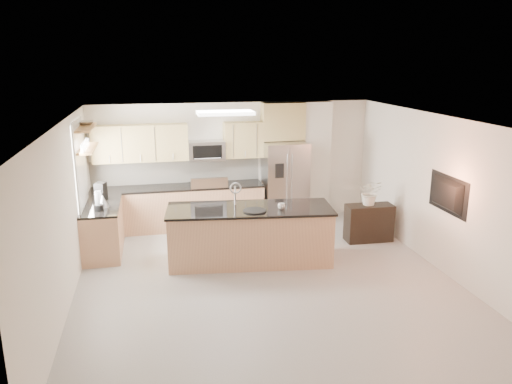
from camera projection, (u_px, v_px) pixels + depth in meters
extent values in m
plane|color=#ABA6A2|center=(267.00, 281.00, 8.10)|extent=(6.50, 6.50, 0.00)
cube|color=white|center=(268.00, 121.00, 7.42)|extent=(6.00, 6.50, 0.02)
cube|color=silver|center=(233.00, 163.00, 10.83)|extent=(6.00, 0.02, 2.60)
cube|color=silver|center=(345.00, 301.00, 4.69)|extent=(6.00, 0.02, 2.60)
cube|color=silver|center=(64.00, 217.00, 7.16)|extent=(0.02, 6.50, 2.60)
cube|color=silver|center=(441.00, 194.00, 8.35)|extent=(0.02, 6.50, 2.60)
cube|color=tan|center=(179.00, 208.00, 10.50)|extent=(3.55, 0.65, 0.88)
cube|color=black|center=(178.00, 187.00, 10.38)|extent=(3.55, 0.66, 0.04)
cube|color=beige|center=(177.00, 171.00, 10.61)|extent=(3.55, 0.02, 0.52)
cube|color=tan|center=(103.00, 230.00, 9.20)|extent=(0.65, 1.50, 0.88)
cube|color=black|center=(101.00, 206.00, 9.08)|extent=(0.66, 1.50, 0.04)
cube|color=black|center=(208.00, 206.00, 10.62)|extent=(0.76, 0.64, 0.90)
cube|color=black|center=(208.00, 185.00, 10.50)|extent=(0.76, 0.62, 0.03)
cube|color=#A8A9AB|center=(209.00, 183.00, 10.19)|extent=(0.76, 0.04, 0.22)
cube|color=tan|center=(140.00, 143.00, 10.15)|extent=(1.92, 0.33, 0.75)
cube|color=tan|center=(243.00, 140.00, 10.57)|extent=(0.82, 0.33, 0.75)
cube|color=#A8A9AB|center=(206.00, 150.00, 10.43)|extent=(0.76, 0.40, 0.40)
cube|color=black|center=(207.00, 152.00, 10.25)|extent=(0.60, 0.02, 0.28)
cube|color=#A8A9AB|center=(285.00, 183.00, 10.79)|extent=(0.92, 0.75, 1.78)
cube|color=#999A9C|center=(289.00, 187.00, 10.43)|extent=(0.02, 0.01, 1.69)
cube|color=black|center=(280.00, 171.00, 10.28)|extent=(0.18, 0.03, 0.30)
cube|color=silver|center=(315.00, 161.00, 11.05)|extent=(0.60, 0.30, 2.60)
cube|color=white|center=(80.00, 166.00, 8.82)|extent=(0.03, 1.05, 1.55)
cube|color=white|center=(80.00, 166.00, 8.82)|extent=(0.03, 1.15, 1.65)
cube|color=#98663C|center=(87.00, 148.00, 8.86)|extent=(0.30, 1.20, 0.04)
cube|color=#98663C|center=(85.00, 128.00, 8.77)|extent=(0.30, 1.20, 0.04)
cube|color=white|center=(225.00, 113.00, 8.86)|extent=(1.00, 0.50, 0.06)
cube|color=tan|center=(250.00, 236.00, 8.78)|extent=(2.90, 1.28, 0.95)
cube|color=black|center=(250.00, 209.00, 8.65)|extent=(2.97, 1.35, 0.04)
cube|color=black|center=(238.00, 211.00, 8.61)|extent=(0.59, 0.43, 0.01)
cylinder|color=#A8A9AB|center=(235.00, 196.00, 8.78)|extent=(0.03, 0.03, 0.34)
torus|color=#A8A9AB|center=(236.00, 188.00, 8.68)|extent=(0.21, 0.03, 0.21)
cube|color=black|center=(369.00, 223.00, 9.81)|extent=(0.92, 0.41, 0.73)
imported|color=white|center=(281.00, 206.00, 8.58)|extent=(0.16, 0.16, 0.10)
cylinder|color=black|center=(255.00, 211.00, 8.45)|extent=(0.50, 0.50, 0.02)
cylinder|color=black|center=(99.00, 208.00, 8.72)|extent=(0.15, 0.15, 0.11)
cylinder|color=silver|center=(98.00, 198.00, 8.68)|extent=(0.11, 0.11, 0.25)
cone|color=#A8A9AB|center=(103.00, 201.00, 8.91)|extent=(0.21, 0.21, 0.23)
cylinder|color=black|center=(102.00, 194.00, 8.88)|extent=(0.04, 0.04, 0.04)
cube|color=black|center=(101.00, 191.00, 9.37)|extent=(0.23, 0.26, 0.33)
cylinder|color=#A8A9AB|center=(101.00, 196.00, 9.33)|extent=(0.11, 0.11, 0.12)
imported|color=#A8A9AB|center=(86.00, 122.00, 8.98)|extent=(0.45, 0.45, 0.09)
imported|color=silver|center=(371.00, 186.00, 9.63)|extent=(0.82, 0.76, 0.76)
imported|color=black|center=(444.00, 195.00, 8.13)|extent=(0.14, 1.08, 0.62)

